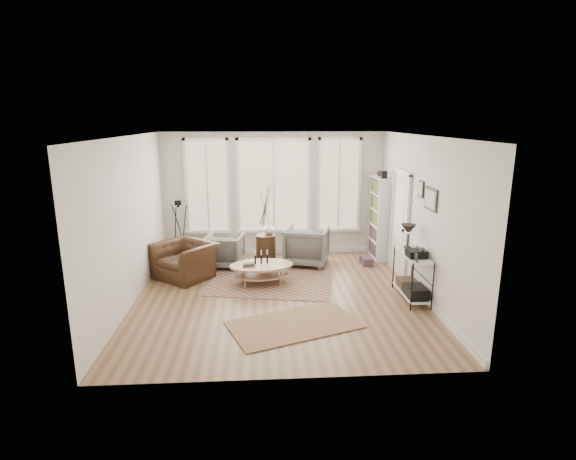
{
  "coord_description": "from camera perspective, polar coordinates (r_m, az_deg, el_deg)",
  "views": [
    {
      "loc": [
        -0.34,
        -7.77,
        3.18
      ],
      "look_at": [
        0.2,
        0.6,
        1.1
      ],
      "focal_mm": 28.0,
      "sensor_mm": 36.0,
      "label": 1
    }
  ],
  "objects": [
    {
      "name": "accent_chair",
      "position": [
        9.46,
        -12.98,
        -3.77
      ],
      "size": [
        1.48,
        1.46,
        0.73
      ],
      "primitive_type": "imported",
      "rotation": [
        0.0,
        0.0,
        -0.67
      ],
      "color": "#3D2414",
      "rests_on": "ground"
    },
    {
      "name": "rug_runner",
      "position": [
        7.27,
        0.8,
        -11.9
      ],
      "size": [
        2.27,
        1.75,
        0.01
      ],
      "primitive_type": "cube",
      "rotation": [
        0.0,
        0.0,
        0.36
      ],
      "color": "brown",
      "rests_on": "ground"
    },
    {
      "name": "vase",
      "position": [
        10.09,
        -2.43,
        0.2
      ],
      "size": [
        0.24,
        0.24,
        0.25
      ],
      "primitive_type": "imported",
      "rotation": [
        0.0,
        0.0,
        -0.01
      ],
      "color": "silver",
      "rests_on": "side_table"
    },
    {
      "name": "rug_main",
      "position": [
        9.09,
        -2.19,
        -6.53
      ],
      "size": [
        2.74,
        2.25,
        0.01
      ],
      "primitive_type": "cube",
      "rotation": [
        0.0,
        0.0,
        -0.18
      ],
      "color": "brown",
      "rests_on": "ground"
    },
    {
      "name": "door",
      "position": [
        9.61,
        14.03,
        1.14
      ],
      "size": [
        0.09,
        1.06,
        2.22
      ],
      "color": "silver",
      "rests_on": "ground"
    },
    {
      "name": "coffee_table",
      "position": [
        8.9,
        -3.45,
        -4.92
      ],
      "size": [
        1.34,
        0.94,
        0.58
      ],
      "color": "tan",
      "rests_on": "ground"
    },
    {
      "name": "armchair_right",
      "position": [
        10.04,
        2.41,
        -2.0
      ],
      "size": [
        1.14,
        1.16,
        0.86
      ],
      "primitive_type": "imported",
      "rotation": [
        0.0,
        0.0,
        2.86
      ],
      "color": "slate",
      "rests_on": "ground"
    },
    {
      "name": "book_stack_near",
      "position": [
        10.37,
        9.84,
        -3.7
      ],
      "size": [
        0.27,
        0.3,
        0.16
      ],
      "primitive_type": "cube",
      "rotation": [
        0.0,
        0.0,
        0.35
      ],
      "color": "brown",
      "rests_on": "ground"
    },
    {
      "name": "room",
      "position": [
        8.0,
        -1.02,
        1.26
      ],
      "size": [
        5.5,
        5.54,
        2.9
      ],
      "color": "#8F6847",
      "rests_on": "ground"
    },
    {
      "name": "bay_window",
      "position": [
        10.61,
        -1.82,
        5.39
      ],
      "size": [
        4.14,
        0.12,
        2.24
      ],
      "color": "#DBBA88",
      "rests_on": "ground"
    },
    {
      "name": "low_shelf",
      "position": [
        8.39,
        15.49,
        -5.14
      ],
      "size": [
        0.38,
        1.08,
        1.3
      ],
      "color": "white",
      "rests_on": "ground"
    },
    {
      "name": "tripod_camera",
      "position": [
        10.54,
        -13.58,
        -0.39
      ],
      "size": [
        0.49,
        0.49,
        1.4
      ],
      "color": "black",
      "rests_on": "ground"
    },
    {
      "name": "armchair_left",
      "position": [
        10.0,
        -8.03,
        -2.58
      ],
      "size": [
        0.9,
        0.91,
        0.72
      ],
      "primitive_type": "imported",
      "rotation": [
        0.0,
        0.0,
        2.97
      ],
      "color": "slate",
      "rests_on": "ground"
    },
    {
      "name": "side_table",
      "position": [
        9.96,
        -2.86,
        0.64
      ],
      "size": [
        0.44,
        0.44,
        1.86
      ],
      "color": "#3D2414",
      "rests_on": "ground"
    },
    {
      "name": "wall_art",
      "position": [
        8.16,
        17.36,
        4.09
      ],
      "size": [
        0.04,
        0.88,
        0.44
      ],
      "color": "black",
      "rests_on": "ground"
    },
    {
      "name": "book_stack_far",
      "position": [
        10.21,
        10.06,
        -3.95
      ],
      "size": [
        0.22,
        0.27,
        0.17
      ],
      "primitive_type": "cube",
      "rotation": [
        0.0,
        0.0,
        -0.03
      ],
      "color": "brown",
      "rests_on": "ground"
    },
    {
      "name": "bookcase",
      "position": [
        10.61,
        11.56,
        1.54
      ],
      "size": [
        0.31,
        0.85,
        2.06
      ],
      "color": "white",
      "rests_on": "ground"
    }
  ]
}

